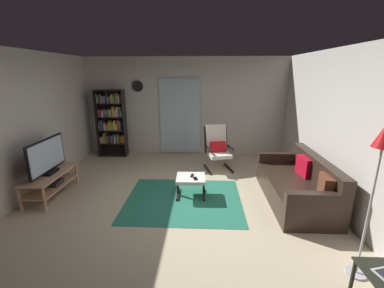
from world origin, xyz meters
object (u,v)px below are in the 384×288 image
object	(u,v)px
tv_stand	(51,181)
tv_remote	(192,175)
bookshelf_near_tv	(111,121)
lounge_armchair	(217,146)
floor_lamp_by_sofa	(381,154)
leather_sofa	(298,186)
cell_phone	(195,179)
ottoman	(191,180)
television	(47,157)
wall_clock	(138,86)

from	to	relation	value
tv_stand	tv_remote	bearing A→B (deg)	3.66
bookshelf_near_tv	tv_remote	world-z (taller)	bookshelf_near_tv
lounge_armchair	floor_lamp_by_sofa	world-z (taller)	floor_lamp_by_sofa
leather_sofa	cell_phone	distance (m)	1.80
bookshelf_near_tv	cell_phone	distance (m)	3.36
tv_stand	ottoman	size ratio (longest dim) A/B	2.25
television	ottoman	distance (m)	2.60
tv_stand	ottoman	distance (m)	2.56
tv_stand	tv_remote	world-z (taller)	tv_stand
ottoman	floor_lamp_by_sofa	size ratio (longest dim) A/B	0.31
bookshelf_near_tv	floor_lamp_by_sofa	size ratio (longest dim) A/B	1.02
ottoman	floor_lamp_by_sofa	bearing A→B (deg)	-42.91
ottoman	floor_lamp_by_sofa	world-z (taller)	floor_lamp_by_sofa
television	wall_clock	xyz separation A→B (m)	(1.03, 2.61, 1.10)
bookshelf_near_tv	ottoman	xyz separation A→B (m)	(2.23, -2.28, -0.65)
lounge_armchair	tv_stand	bearing A→B (deg)	-153.48
bookshelf_near_tv	cell_phone	bearing A→B (deg)	-45.64
floor_lamp_by_sofa	wall_clock	distance (m)	5.57
ottoman	tv_stand	bearing A→B (deg)	-177.32
leather_sofa	lounge_armchair	world-z (taller)	lounge_armchair
tv_stand	lounge_armchair	xyz separation A→B (m)	(3.11, 1.55, 0.24)
tv_stand	floor_lamp_by_sofa	world-z (taller)	floor_lamp_by_sofa
ottoman	floor_lamp_by_sofa	distance (m)	2.92
bookshelf_near_tv	leather_sofa	world-z (taller)	bookshelf_near_tv
tv_remote	wall_clock	bearing A→B (deg)	129.87
television	wall_clock	bearing A→B (deg)	68.43
ottoman	tv_remote	distance (m)	0.09
ottoman	tv_remote	world-z (taller)	tv_remote
floor_lamp_by_sofa	lounge_armchair	bearing A→B (deg)	113.44
leather_sofa	wall_clock	bearing A→B (deg)	142.44
bookshelf_near_tv	tv_remote	xyz separation A→B (m)	(2.25, -2.24, -0.58)
lounge_armchair	cell_phone	bearing A→B (deg)	-107.17
leather_sofa	lounge_armchair	xyz separation A→B (m)	(-1.33, 1.57, 0.24)
tv_remote	wall_clock	xyz separation A→B (m)	(-1.54, 2.44, 1.47)
leather_sofa	lounge_armchair	bearing A→B (deg)	130.40
tv_remote	cell_phone	xyz separation A→B (m)	(0.07, -0.13, -0.00)
ottoman	cell_phone	distance (m)	0.14
leather_sofa	cell_phone	world-z (taller)	leather_sofa
cell_phone	lounge_armchair	bearing A→B (deg)	59.68
television	wall_clock	size ratio (longest dim) A/B	3.58
television	ottoman	bearing A→B (deg)	2.81
lounge_armchair	wall_clock	distance (m)	2.67
wall_clock	ottoman	bearing A→B (deg)	-58.54
television	floor_lamp_by_sofa	distance (m)	4.88
bookshelf_near_tv	ottoman	bearing A→B (deg)	-45.68
bookshelf_near_tv	cell_phone	size ratio (longest dim) A/B	12.69
tv_remote	leather_sofa	bearing A→B (deg)	2.19
leather_sofa	floor_lamp_by_sofa	distance (m)	2.05
wall_clock	lounge_armchair	bearing A→B (deg)	-26.95
tv_stand	bookshelf_near_tv	xyz separation A→B (m)	(0.33, 2.40, 0.66)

